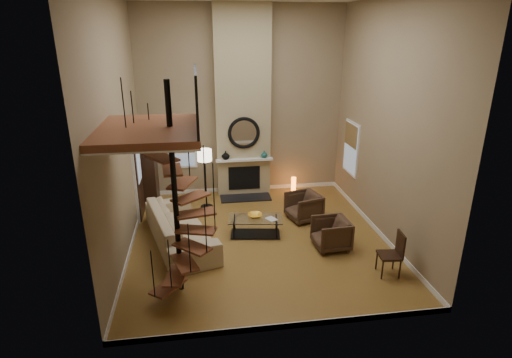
{
  "coord_description": "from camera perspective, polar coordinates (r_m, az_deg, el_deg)",
  "views": [
    {
      "loc": [
        -1.34,
        -8.8,
        4.78
      ],
      "look_at": [
        0.0,
        0.4,
        1.4
      ],
      "focal_mm": 28.88,
      "sensor_mm": 36.0,
      "label": 1
    }
  ],
  "objects": [
    {
      "name": "accent_lamp",
      "position": [
        12.78,
        5.22,
        -0.87
      ],
      "size": [
        0.14,
        0.14,
        0.52
      ],
      "primitive_type": "cylinder",
      "color": "orange",
      "rests_on": "ground"
    },
    {
      "name": "book",
      "position": [
        9.99,
        2.03,
        -5.63
      ],
      "size": [
        0.31,
        0.34,
        0.03
      ],
      "primitive_type": "imported",
      "rotation": [
        0.0,
        0.0,
        0.48
      ],
      "color": "gray",
      "rests_on": "coffee_table"
    },
    {
      "name": "coffee_table",
      "position": [
        10.15,
        -0.09,
        -6.3
      ],
      "size": [
        1.39,
        0.84,
        0.48
      ],
      "color": "silver",
      "rests_on": "ground"
    },
    {
      "name": "back_wall",
      "position": [
        12.29,
        -1.96,
        10.46
      ],
      "size": [
        6.0,
        0.02,
        5.5
      ],
      "primitive_type": "cube",
      "color": "#94805F",
      "rests_on": "ground"
    },
    {
      "name": "ground",
      "position": [
        10.1,
        0.33,
        -8.28
      ],
      "size": [
        6.0,
        6.5,
        0.01
      ],
      "primitive_type": "cube",
      "color": "#A97C36",
      "rests_on": "ground"
    },
    {
      "name": "floor_lamp",
      "position": [
        11.39,
        -7.12,
        2.64
      ],
      "size": [
        0.4,
        0.4,
        1.71
      ],
      "color": "black",
      "rests_on": "ground"
    },
    {
      "name": "firebox",
      "position": [
        12.47,
        -1.64,
        0.15
      ],
      "size": [
        0.95,
        0.02,
        0.72
      ],
      "primitive_type": "cube",
      "color": "black",
      "rests_on": "chimney_breast"
    },
    {
      "name": "sofa",
      "position": [
        9.94,
        -10.55,
        -6.55
      ],
      "size": [
        1.87,
        3.12,
        0.85
      ],
      "primitive_type": "imported",
      "rotation": [
        0.0,
        0.0,
        1.83
      ],
      "color": "tan",
      "rests_on": "ground"
    },
    {
      "name": "vase_right",
      "position": [
        12.29,
        1.14,
        3.45
      ],
      "size": [
        0.2,
        0.2,
        0.21
      ],
      "primitive_type": "imported",
      "color": "#175350",
      "rests_on": "mantel"
    },
    {
      "name": "window_right",
      "position": [
        12.05,
        13.04,
        4.29
      ],
      "size": [
        0.06,
        1.02,
        1.52
      ],
      "color": "white",
      "rests_on": "right_wall"
    },
    {
      "name": "baseboard_right",
      "position": [
        10.88,
        16.2,
        -6.58
      ],
      "size": [
        0.02,
        6.5,
        0.12
      ],
      "primitive_type": "cube",
      "color": "white",
      "rests_on": "ground"
    },
    {
      "name": "left_wall",
      "position": [
        9.18,
        -18.6,
        6.16
      ],
      "size": [
        0.02,
        6.5,
        5.5
      ],
      "primitive_type": "cube",
      "color": "#94805F",
      "rests_on": "ground"
    },
    {
      "name": "front_wall",
      "position": [
        6.06,
        5.0,
        0.34
      ],
      "size": [
        6.0,
        0.02,
        5.5
      ],
      "primitive_type": "cube",
      "color": "#94805F",
      "rests_on": "ground"
    },
    {
      "name": "baseboard_left",
      "position": [
        10.12,
        -16.86,
        -8.77
      ],
      "size": [
        0.02,
        6.5,
        0.12
      ],
      "primitive_type": "cube",
      "color": "white",
      "rests_on": "ground"
    },
    {
      "name": "mantel",
      "position": [
        12.21,
        -1.62,
        2.67
      ],
      "size": [
        1.7,
        0.18,
        0.06
      ],
      "primitive_type": "cube",
      "color": "white",
      "rests_on": "chimney_breast"
    },
    {
      "name": "chimney_breast",
      "position": [
        12.1,
        -1.85,
        10.32
      ],
      "size": [
        1.6,
        0.38,
        5.5
      ],
      "primitive_type": "cube",
      "color": "tan",
      "rests_on": "ground"
    },
    {
      "name": "baseboard_back",
      "position": [
        13.0,
        -1.81,
        -1.32
      ],
      "size": [
        6.0,
        0.02,
        0.12
      ],
      "primitive_type": "cube",
      "color": "white",
      "rests_on": "ground"
    },
    {
      "name": "vase_left",
      "position": [
        12.15,
        -4.23,
        3.3
      ],
      "size": [
        0.24,
        0.24,
        0.25
      ],
      "primitive_type": "imported",
      "color": "black",
      "rests_on": "mantel"
    },
    {
      "name": "mirror_frame",
      "position": [
        12.05,
        -1.69,
        6.39
      ],
      "size": [
        0.94,
        0.1,
        0.94
      ],
      "primitive_type": "torus",
      "rotation": [
        1.57,
        0.0,
        0.0
      ],
      "color": "black",
      "rests_on": "chimney_breast"
    },
    {
      "name": "baseboard_front",
      "position": [
        7.41,
        4.33,
        -19.62
      ],
      "size": [
        6.0,
        0.02,
        0.12
      ],
      "primitive_type": "cube",
      "color": "white",
      "rests_on": "ground"
    },
    {
      "name": "bowl",
      "position": [
        10.1,
        -0.13,
        -5.09
      ],
      "size": [
        0.36,
        0.36,
        0.09
      ],
      "primitive_type": "imported",
      "color": "gold",
      "rests_on": "coffee_table"
    },
    {
      "name": "hearth",
      "position": [
        12.4,
        -1.45,
        -2.61
      ],
      "size": [
        1.5,
        0.6,
        0.04
      ],
      "primitive_type": "cube",
      "color": "black",
      "rests_on": "ground"
    },
    {
      "name": "mirror_disc",
      "position": [
        12.06,
        -1.69,
        6.4
      ],
      "size": [
        0.8,
        0.01,
        0.8
      ],
      "primitive_type": "cylinder",
      "rotation": [
        1.57,
        0.0,
        0.0
      ],
      "color": "white",
      "rests_on": "chimney_breast"
    },
    {
      "name": "hutch",
      "position": [
        12.32,
        -14.56,
        1.21
      ],
      "size": [
        0.4,
        0.85,
        1.9
      ],
      "primitive_type": "cube",
      "color": "black",
      "rests_on": "ground"
    },
    {
      "name": "armchair_near",
      "position": [
        11.05,
        6.96,
        -3.78
      ],
      "size": [
        1.0,
        0.98,
        0.74
      ],
      "primitive_type": "imported",
      "rotation": [
        0.0,
        0.0,
        -1.3
      ],
      "color": "#462F20",
      "rests_on": "ground"
    },
    {
      "name": "side_chair",
      "position": [
        8.96,
        18.55,
        -9.52
      ],
      "size": [
        0.47,
        0.46,
        0.94
      ],
      "color": "black",
      "rests_on": "ground"
    },
    {
      "name": "spiral_stair",
      "position": [
        7.63,
        -10.94,
        -3.52
      ],
      "size": [
        1.47,
        1.47,
        4.06
      ],
      "color": "black",
      "rests_on": "ground"
    },
    {
      "name": "loft",
      "position": [
        7.2,
        -13.8,
        7.03
      ],
      "size": [
        1.7,
        2.2,
        1.09
      ],
      "color": "brown",
      "rests_on": "left_wall"
    },
    {
      "name": "window_back",
      "position": [
        12.44,
        -10.64,
        4.93
      ],
      "size": [
        1.02,
        0.06,
        1.52
      ],
      "color": "white",
      "rests_on": "back_wall"
    },
    {
      "name": "right_wall",
      "position": [
        10.02,
        17.73,
        7.35
      ],
      "size": [
        0.02,
        6.5,
        5.5
      ],
      "primitive_type": "cube",
      "color": "#94805F",
      "rests_on": "ground"
    },
    {
      "name": "entry_door",
      "position": [
        11.35,
        -15.99,
        -0.01
      ],
      "size": [
        0.1,
        1.05,
        2.16
      ],
      "color": "white",
      "rests_on": "ground"
    },
    {
      "name": "armchair_far",
      "position": [
        9.75,
        10.77,
        -7.41
      ],
      "size": [
        0.83,
        0.81,
        0.72
      ],
      "primitive_type": "imported",
      "rotation": [
        0.0,
        0.0,
        -1.51
      ],
      "color": "#462F20",
      "rests_on": "ground"
    }
  ]
}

